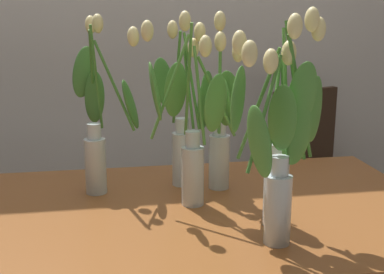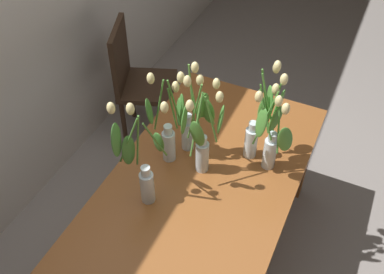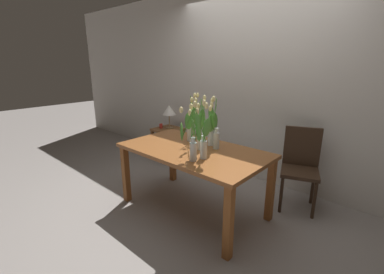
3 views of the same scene
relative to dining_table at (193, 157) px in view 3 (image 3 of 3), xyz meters
The scene contains 13 objects.
ground_plane 0.65m from the dining_table, ahead, with size 18.00×18.00×0.00m, color gray.
room_wall_rear 1.47m from the dining_table, 90.00° to the left, with size 9.00×0.10×2.70m, color beige.
dining_table is the anchor object (origin of this frame).
tulip_vase_0 0.33m from the dining_table, 28.40° to the left, with size 0.30×0.20×0.58m.
tulip_vase_1 0.43m from the dining_table, 134.32° to the left, with size 0.24×0.22×0.57m.
tulip_vase_2 0.47m from the dining_table, 36.08° to the right, with size 0.20×0.19×0.59m.
tulip_vase_3 0.38m from the dining_table, 71.39° to the left, with size 0.21×0.17×0.55m.
tulip_vase_4 0.45m from the dining_table, 49.60° to the right, with size 0.26×0.23×0.56m.
tulip_vase_5 0.36m from the dining_table, 39.01° to the left, with size 0.09×0.15×0.58m.
dining_chair 1.24m from the dining_table, 46.95° to the left, with size 0.52×0.52×0.93m.
side_table 1.70m from the dining_table, 146.48° to the left, with size 0.44×0.44×0.55m.
table_lamp 1.69m from the dining_table, 145.59° to the left, with size 0.22×0.22×0.40m.
pillar_candle 1.75m from the dining_table, 150.13° to the left, with size 0.06×0.06×0.07m, color #B72D23.
Camera 3 is at (1.77, -2.00, 1.65)m, focal length 24.37 mm.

